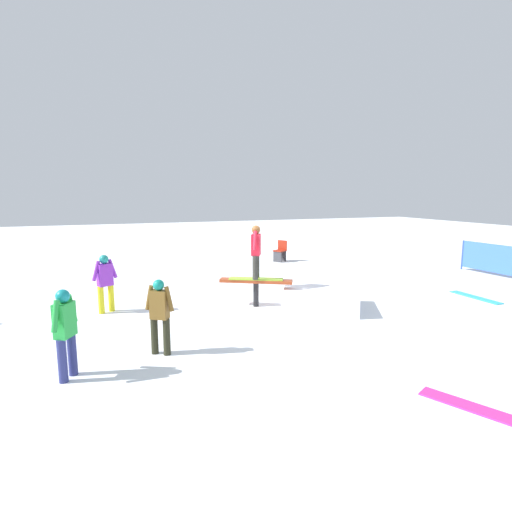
{
  "coord_description": "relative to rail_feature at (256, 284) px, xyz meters",
  "views": [
    {
      "loc": [
        3.49,
        9.22,
        2.86
      ],
      "look_at": [
        0.0,
        0.0,
        1.3
      ],
      "focal_mm": 28.0,
      "sensor_mm": 36.0,
      "label": 1
    }
  ],
  "objects": [
    {
      "name": "bystander_purple",
      "position": [
        3.57,
        -0.8,
        0.21
      ],
      "size": [
        0.61,
        0.36,
        1.41
      ],
      "rotation": [
        0.0,
        0.0,
        3.61
      ],
      "color": "yellow",
      "rests_on": "ground"
    },
    {
      "name": "loose_snowboard_cyan",
      "position": [
        -5.96,
        1.37,
        -0.57
      ],
      "size": [
        0.3,
        1.49,
        0.02
      ],
      "primitive_type": "cube",
      "rotation": [
        0.0,
        0.0,
        4.73
      ],
      "color": "#31BED2",
      "rests_on": "ground"
    },
    {
      "name": "ground_plane",
      "position": [
        0.0,
        0.0,
        -0.58
      ],
      "size": [
        60.0,
        60.0,
        0.0
      ],
      "primitive_type": "plane",
      "color": "white"
    },
    {
      "name": "bystander_green",
      "position": [
        4.15,
        2.72,
        0.22
      ],
      "size": [
        0.36,
        0.57,
        1.42
      ],
      "rotation": [
        0.0,
        0.0,
        1.06
      ],
      "color": "navy",
      "rests_on": "ground"
    },
    {
      "name": "rail_feature",
      "position": [
        0.0,
        0.0,
        0.0
      ],
      "size": [
        1.74,
        1.14,
        0.7
      ],
      "rotation": [
        0.0,
        0.0,
        -0.51
      ],
      "color": "black",
      "rests_on": "ground"
    },
    {
      "name": "snow_kicker_ramp",
      "position": [
        -1.4,
        0.78,
        -0.34
      ],
      "size": [
        2.3,
        2.19,
        0.48
      ],
      "primitive_type": "cube",
      "rotation": [
        0.0,
        0.0,
        -0.51
      ],
      "color": "white",
      "rests_on": "ground"
    },
    {
      "name": "folding_chair",
      "position": [
        -3.36,
        -5.97,
        -0.17
      ],
      "size": [
        0.61,
        0.61,
        0.88
      ],
      "rotation": [
        0.0,
        0.0,
        2.14
      ],
      "color": "#3F3F44",
      "rests_on": "ground"
    },
    {
      "name": "loose_snowboard_magenta",
      "position": [
        -0.99,
        5.61,
        -0.57
      ],
      "size": [
        0.84,
        1.35,
        0.02
      ],
      "primitive_type": "cube",
      "rotation": [
        0.0,
        0.0,
        5.16
      ],
      "color": "#D32B95",
      "rests_on": "ground"
    },
    {
      "name": "main_rider_on_rail",
      "position": [
        0.0,
        0.0,
        0.8
      ],
      "size": [
        1.33,
        0.88,
        1.37
      ],
      "rotation": [
        0.0,
        0.0,
        -0.48
      ],
      "color": "#97CE33",
      "rests_on": "rail_feature"
    },
    {
      "name": "bystander_brown",
      "position": [
        2.68,
        2.26,
        0.19
      ],
      "size": [
        0.5,
        0.38,
        1.37
      ],
      "rotation": [
        0.0,
        0.0,
        5.68
      ],
      "color": "#2B2B1A",
      "rests_on": "ground"
    }
  ]
}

